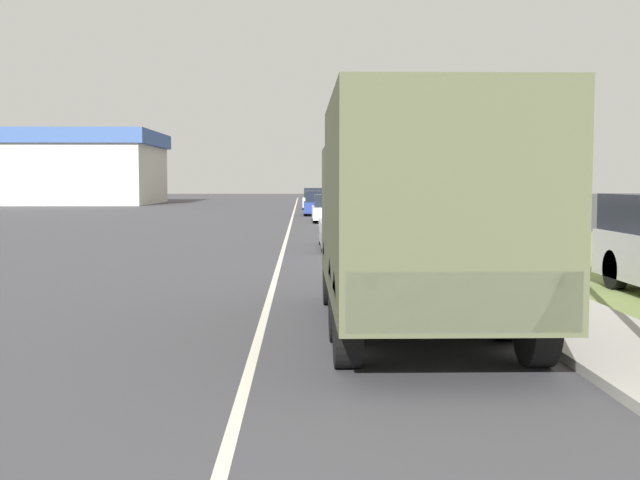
% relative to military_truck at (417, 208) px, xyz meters
% --- Properties ---
extents(ground_plane, '(180.00, 180.00, 0.00)m').
position_rel_military_truck_xyz_m(ground_plane, '(-2.16, 27.92, -1.73)').
color(ground_plane, '#424247').
extents(lane_centre_stripe, '(0.12, 120.00, 0.00)m').
position_rel_military_truck_xyz_m(lane_centre_stripe, '(-2.16, 27.92, -1.73)').
color(lane_centre_stripe, silver).
rests_on(lane_centre_stripe, ground).
extents(sidewalk_right, '(1.80, 120.00, 0.12)m').
position_rel_military_truck_xyz_m(sidewalk_right, '(2.34, 27.92, -1.67)').
color(sidewalk_right, '#ADAAA3').
rests_on(sidewalk_right, ground).
extents(grass_strip_right, '(7.00, 120.00, 0.02)m').
position_rel_military_truck_xyz_m(grass_strip_right, '(6.74, 27.92, -1.72)').
color(grass_strip_right, olive).
rests_on(grass_strip_right, ground).
extents(military_truck, '(2.44, 6.92, 3.13)m').
position_rel_military_truck_xyz_m(military_truck, '(0.00, 0.00, 0.00)').
color(military_truck, '#474C38').
rests_on(military_truck, ground).
extents(car_nearest_ahead, '(1.70, 4.44, 1.55)m').
position_rel_military_truck_xyz_m(car_nearest_ahead, '(-0.18, 13.83, -1.03)').
color(car_nearest_ahead, silver).
rests_on(car_nearest_ahead, ground).
extents(car_second_ahead, '(1.79, 4.67, 1.39)m').
position_rel_military_truck_xyz_m(car_second_ahead, '(-0.18, 30.06, -1.09)').
color(car_second_ahead, silver).
rests_on(car_second_ahead, ground).
extents(car_third_ahead, '(1.76, 3.94, 1.48)m').
position_rel_military_truck_xyz_m(car_third_ahead, '(-0.63, 37.84, -1.06)').
color(car_third_ahead, navy).
rests_on(car_third_ahead, ground).
extents(car_fourth_ahead, '(1.83, 4.27, 1.57)m').
position_rel_military_truck_xyz_m(car_fourth_ahead, '(-0.66, 48.14, -1.02)').
color(car_fourth_ahead, silver).
rests_on(car_fourth_ahead, ground).
extents(building_distant, '(20.11, 14.50, 6.51)m').
position_rel_military_truck_xyz_m(building_distant, '(-24.76, 62.59, 1.57)').
color(building_distant, beige).
rests_on(building_distant, ground).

